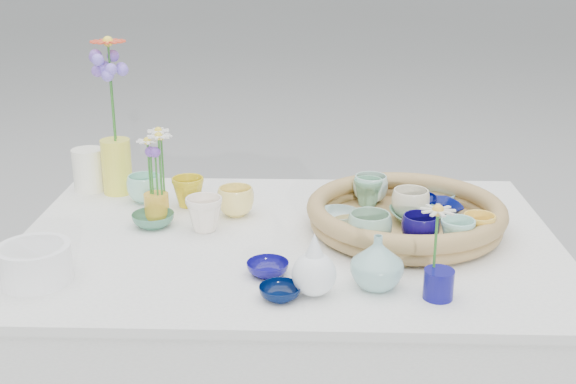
{
  "coord_description": "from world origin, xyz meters",
  "views": [
    {
      "loc": [
        0.05,
        -1.56,
        1.43
      ],
      "look_at": [
        0.0,
        0.02,
        0.87
      ],
      "focal_mm": 45.0,
      "sensor_mm": 36.0,
      "label": 1
    }
  ],
  "objects": [
    {
      "name": "wicker_tray",
      "position": [
        0.28,
        0.05,
        0.8
      ],
      "size": [
        0.47,
        0.47,
        0.08
      ],
      "primitive_type": null,
      "color": "olive",
      "rests_on": "display_table"
    },
    {
      "name": "tray_ceramic_0",
      "position": [
        0.32,
        0.15,
        0.8
      ],
      "size": [
        0.11,
        0.11,
        0.03
      ],
      "primitive_type": "imported",
      "rotation": [
        0.0,
        0.0,
        -0.05
      ],
      "color": "#00033F",
      "rests_on": "wicker_tray"
    },
    {
      "name": "tray_ceramic_1",
      "position": [
        0.36,
        0.11,
        0.8
      ],
      "size": [
        0.15,
        0.15,
        0.03
      ],
      "primitive_type": "imported",
      "rotation": [
        0.0,
        0.0,
        0.29
      ],
      "color": "#00064C",
      "rests_on": "wicker_tray"
    },
    {
      "name": "tray_ceramic_2",
      "position": [
        0.43,
        -0.06,
        0.82
      ],
      "size": [
        0.08,
        0.08,
        0.07
      ],
      "primitive_type": "imported",
      "rotation": [
        0.0,
        0.0,
        0.18
      ],
      "color": "yellow",
      "rests_on": "wicker_tray"
    },
    {
      "name": "tray_ceramic_3",
      "position": [
        0.31,
        0.06,
        0.8
      ],
      "size": [
        0.14,
        0.14,
        0.03
      ],
      "primitive_type": "imported",
      "rotation": [
        0.0,
        0.0,
        0.17
      ],
      "color": "#4D7C61",
      "rests_on": "wicker_tray"
    },
    {
      "name": "tray_ceramic_4",
      "position": [
        0.18,
        -0.09,
        0.82
      ],
      "size": [
        0.12,
        0.12,
        0.08
      ],
      "primitive_type": "imported",
      "rotation": [
        0.0,
        0.0,
        0.22
      ],
      "color": "#88B499",
      "rests_on": "wicker_tray"
    },
    {
      "name": "tray_ceramic_5",
      "position": [
        0.12,
        0.04,
        0.8
      ],
      "size": [
        0.13,
        0.13,
        0.03
      ],
      "primitive_type": "imported",
      "rotation": [
        0.0,
        0.0,
        0.32
      ],
      "color": "#ACCDCC",
      "rests_on": "wicker_tray"
    },
    {
      "name": "tray_ceramic_6",
      "position": [
        0.21,
        0.2,
        0.82
      ],
      "size": [
        0.11,
        0.11,
        0.07
      ],
      "primitive_type": "imported",
      "rotation": [
        0.0,
        0.0,
        -0.36
      ],
      "color": "silver",
      "rests_on": "wicker_tray"
    },
    {
      "name": "tray_ceramic_7",
      "position": [
        0.3,
        0.09,
        0.82
      ],
      "size": [
        0.12,
        0.12,
        0.07
      ],
      "primitive_type": "imported",
      "rotation": [
        0.0,
        0.0,
        0.4
      ],
      "color": "#EFE4C3",
      "rests_on": "wicker_tray"
    },
    {
      "name": "tray_ceramic_8",
      "position": [
        0.39,
        0.21,
        0.8
      ],
      "size": [
        0.09,
        0.09,
        0.02
      ],
      "primitive_type": "imported",
      "rotation": [
        0.0,
        0.0,
        -0.12
      ],
      "color": "#8BC9FA",
      "rests_on": "wicker_tray"
    },
    {
      "name": "tray_ceramic_9",
      "position": [
        0.3,
        -0.07,
        0.82
      ],
      "size": [
        0.1,
        0.1,
        0.07
      ],
      "primitive_type": "imported",
      "rotation": [
        0.0,
        0.0,
        0.14
      ],
      "color": "#0E0652",
      "rests_on": "wicker_tray"
    },
    {
      "name": "tray_ceramic_10",
      "position": [
        0.15,
        -0.03,
        0.8
      ],
      "size": [
        0.1,
        0.1,
        0.03
      ],
      "primitive_type": "imported",
      "rotation": [
        0.0,
        0.0,
        0.01
      ],
      "color": "#DCBB71",
      "rests_on": "wicker_tray"
    },
    {
      "name": "tray_ceramic_11",
      "position": [
        0.37,
        -0.1,
        0.82
      ],
      "size": [
        0.1,
        0.1,
        0.07
      ],
      "primitive_type": "imported",
      "rotation": [
        0.0,
        0.0,
        0.39
      ],
      "color": "#91CEBF",
      "rests_on": "wicker_tray"
    },
    {
      "name": "tray_ceramic_12",
      "position": [
        0.2,
        0.17,
        0.82
      ],
      "size": [
        0.1,
        0.1,
        0.07
      ],
      "primitive_type": "imported",
      "rotation": [
        0.0,
        0.0,
        0.35
      ],
      "color": "#629D7A",
      "rests_on": "wicker_tray"
    },
    {
      "name": "loose_ceramic_0",
      "position": [
        -0.27,
        0.2,
        0.8
      ],
      "size": [
        0.08,
        0.08,
        0.08
      ],
      "primitive_type": "imported",
      "rotation": [
        0.0,
        0.0,
        -0.0
      ],
      "color": "gold",
      "rests_on": "display_table"
    },
    {
      "name": "loose_ceramic_1",
      "position": [
        -0.14,
        0.14,
        0.8
      ],
      "size": [
        0.11,
        0.11,
        0.07
      ],
      "primitive_type": "imported",
      "rotation": [
        0.0,
        0.0,
        0.16
      ],
      "color": "#FBE175",
      "rests_on": "display_table"
    },
    {
      "name": "loose_ceramic_2",
      "position": [
        -0.33,
        0.06,
        0.78
      ],
      "size": [
        0.13,
        0.13,
        0.03
      ],
      "primitive_type": "imported",
      "rotation": [
        0.0,
        0.0,
        -0.34
      ],
      "color": "#3E745A",
      "rests_on": "display_table"
    },
    {
      "name": "loose_ceramic_3",
      "position": [
        -0.2,
        0.04,
        0.81
      ],
      "size": [
        0.1,
        0.1,
        0.08
      ],
      "primitive_type": "imported",
      "rotation": [
        0.0,
        0.0,
        -0.07
      ],
      "color": "white",
      "rests_on": "display_table"
    },
    {
      "name": "loose_ceramic_4",
      "position": [
        -0.04,
        -0.2,
        0.78
      ],
      "size": [
        0.12,
        0.12,
        0.03
      ],
      "primitive_type": "imported",
      "rotation": [
        0.0,
        0.0,
        0.41
      ],
      "color": "navy",
      "rests_on": "display_table"
    },
    {
      "name": "loose_ceramic_5",
      "position": [
        -0.39,
        0.23,
        0.8
      ],
      "size": [
        0.11,
        0.11,
        0.07
      ],
      "primitive_type": "imported",
      "rotation": [
        0.0,
        0.0,
        0.28
      ],
      "color": "#95DAC0",
      "rests_on": "display_table"
    },
    {
      "name": "loose_ceramic_6",
      "position": [
        -0.01,
        -0.31,
        0.78
      ],
      "size": [
        0.1,
        0.1,
        0.03
      ],
      "primitive_type": "imported",
      "rotation": [
        0.0,
        0.0,
        0.27
      ],
      "color": "#010D33",
      "rests_on": "display_table"
    },
    {
      "name": "fluted_bowl",
      "position": [
        -0.51,
        -0.24,
        0.8
      ],
      "size": [
        0.15,
        0.15,
        0.08
      ],
      "primitive_type": null,
      "rotation": [
        0.0,
        0.0,
        -0.0
      ],
      "color": "white",
      "rests_on": "display_table"
    },
    {
      "name": "bud_vase_paleblue",
      "position": [
        0.06,
        -0.29,
        0.83
      ],
      "size": [
        0.11,
        0.11,
        0.14
      ],
      "primitive_type": null,
      "rotation": [
        0.0,
        0.0,
        0.22
      ],
      "color": "white",
      "rests_on": "display_table"
    },
    {
      "name": "bud_vase_seafoam",
      "position": [
        0.19,
        -0.25,
        0.82
      ],
      "size": [
        0.12,
        0.12,
        0.11
      ],
      "primitive_type": "imported",
      "rotation": [
        0.0,
        0.0,
        0.12
      ],
      "color": "#88B8B3",
      "rests_on": "display_table"
    },
    {
      "name": "bud_vase_cobalt",
      "position": [
        0.3,
        -0.29,
        0.79
      ],
      "size": [
        0.06,
        0.06,
        0.06
      ],
      "primitive_type": "cylinder",
      "rotation": [
        0.0,
        0.0,
        0.05
      ],
      "color": "navy",
      "rests_on": "display_table"
    },
    {
      "name": "single_daisy",
      "position": [
        0.29,
        -0.28,
        0.88
      ],
      "size": [
        0.1,
        0.1,
        0.14
      ],
      "primitive_type": null,
      "rotation": [
        0.0,
        0.0,
        0.36
      ],
      "color": "silver",
      "rests_on": "bud_vase_cobalt"
    },
    {
      "name": "tall_vase_yellow",
      "position": [
        -0.48,
        0.3,
        0.84
      ],
      "size": [
        0.11,
        0.11,
        0.15
      ],
      "primitive_type": "cylinder",
      "rotation": [
        0.0,
        0.0,
        -0.41
      ],
      "color": "yellow",
      "rests_on": "display_table"
    },
    {
      "name": "gerbera",
      "position": [
        -0.48,
        0.31,
        1.05
      ],
      "size": [
        0.14,
        0.14,
        0.28
      ],
      "primitive_type": null,
      "rotation": [
        0.0,
        0.0,
        -0.38
      ],
      "color": "#F14727",
      "rests_on": "tall_vase_yellow"
    },
    {
      "name": "hydrangea",
      "position": [
        -0.47,
        0.29,
        1.02
      ],
      "size": [
        0.1,
        0.1,
        0.28
      ],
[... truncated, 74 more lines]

